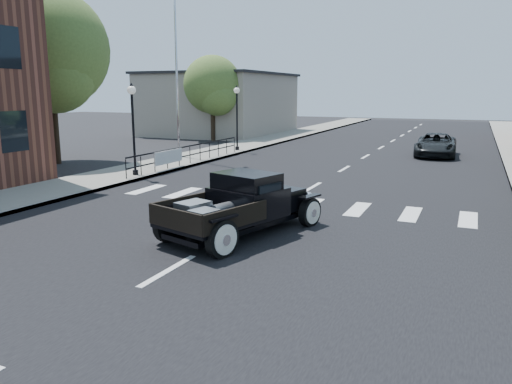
% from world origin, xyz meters
% --- Properties ---
extents(ground, '(120.00, 120.00, 0.00)m').
position_xyz_m(ground, '(0.00, 0.00, 0.00)').
color(ground, black).
rests_on(ground, ground).
extents(road, '(14.00, 80.00, 0.02)m').
position_xyz_m(road, '(0.00, 15.00, 0.01)').
color(road, black).
rests_on(road, ground).
extents(road_markings, '(12.00, 60.00, 0.06)m').
position_xyz_m(road_markings, '(0.00, 10.00, 0.00)').
color(road_markings, silver).
rests_on(road_markings, ground).
extents(sidewalk_left, '(3.00, 80.00, 0.15)m').
position_xyz_m(sidewalk_left, '(-8.50, 15.00, 0.07)').
color(sidewalk_left, gray).
rests_on(sidewalk_left, ground).
extents(low_building_left, '(10.00, 12.00, 5.00)m').
position_xyz_m(low_building_left, '(-15.00, 28.00, 2.50)').
color(low_building_left, '#A69C8B').
rests_on(low_building_left, ground).
extents(railing, '(0.08, 10.00, 1.00)m').
position_xyz_m(railing, '(-7.30, 10.00, 0.65)').
color(railing, black).
rests_on(railing, sidewalk_left).
extents(banner, '(0.04, 2.20, 0.60)m').
position_xyz_m(banner, '(-7.22, 8.00, 0.45)').
color(banner, silver).
rests_on(banner, sidewalk_left).
extents(lamp_post_b, '(0.36, 0.36, 3.85)m').
position_xyz_m(lamp_post_b, '(-7.60, 6.00, 2.08)').
color(lamp_post_b, black).
rests_on(lamp_post_b, sidewalk_left).
extents(lamp_post_c, '(0.36, 0.36, 3.85)m').
position_xyz_m(lamp_post_c, '(-7.60, 16.00, 2.08)').
color(lamp_post_c, black).
rests_on(lamp_post_c, sidewalk_left).
extents(flagpole, '(0.12, 0.12, 12.28)m').
position_xyz_m(flagpole, '(-9.20, 12.00, 6.29)').
color(flagpole, silver).
rests_on(flagpole, sidewalk_left).
extents(big_tree_near, '(5.88, 5.88, 8.63)m').
position_xyz_m(big_tree_near, '(-14.00, 8.00, 4.32)').
color(big_tree_near, '#496129').
rests_on(big_tree_near, ground).
extents(big_tree_far, '(4.28, 4.28, 6.28)m').
position_xyz_m(big_tree_far, '(-12.50, 22.00, 3.14)').
color(big_tree_far, '#496129').
rests_on(big_tree_far, ground).
extents(hotrod_pickup, '(3.49, 5.17, 1.64)m').
position_xyz_m(hotrod_pickup, '(0.24, 0.04, 0.82)').
color(hotrod_pickup, black).
rests_on(hotrod_pickup, ground).
extents(second_car, '(2.30, 4.73, 1.30)m').
position_xyz_m(second_car, '(3.60, 18.79, 0.65)').
color(second_car, black).
rests_on(second_car, ground).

